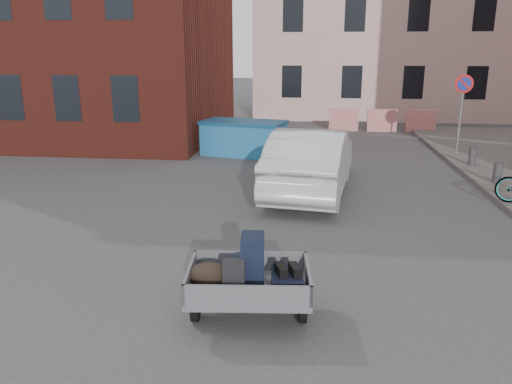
# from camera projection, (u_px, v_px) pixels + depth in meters

# --- Properties ---
(ground) EXTENTS (120.00, 120.00, 0.00)m
(ground) POSITION_uv_depth(u_px,v_px,m) (246.00, 263.00, 8.60)
(ground) COLOR #38383A
(ground) RESTS_ON ground
(no_parking_sign) EXTENTS (0.60, 0.09, 2.65)m
(no_parking_sign) POSITION_uv_depth(u_px,v_px,m) (463.00, 98.00, 16.47)
(no_parking_sign) COLOR gray
(no_parking_sign) RESTS_ON sidewalk
(barriers) EXTENTS (4.70, 0.18, 1.00)m
(barriers) POSITION_uv_depth(u_px,v_px,m) (382.00, 120.00, 22.35)
(barriers) COLOR red
(barriers) RESTS_ON ground
(trailer) EXTENTS (1.69, 1.87, 1.20)m
(trailer) POSITION_uv_depth(u_px,v_px,m) (248.00, 279.00, 6.59)
(trailer) COLOR black
(trailer) RESTS_ON ground
(dumpster) EXTENTS (3.10, 2.08, 1.19)m
(dumpster) POSITION_uv_depth(u_px,v_px,m) (244.00, 138.00, 17.32)
(dumpster) COLOR #226CA5
(dumpster) RESTS_ON ground
(silver_car) EXTENTS (2.39, 5.21, 1.65)m
(silver_car) POSITION_uv_depth(u_px,v_px,m) (311.00, 161.00, 12.66)
(silver_car) COLOR #B9BDC1
(silver_car) RESTS_ON ground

